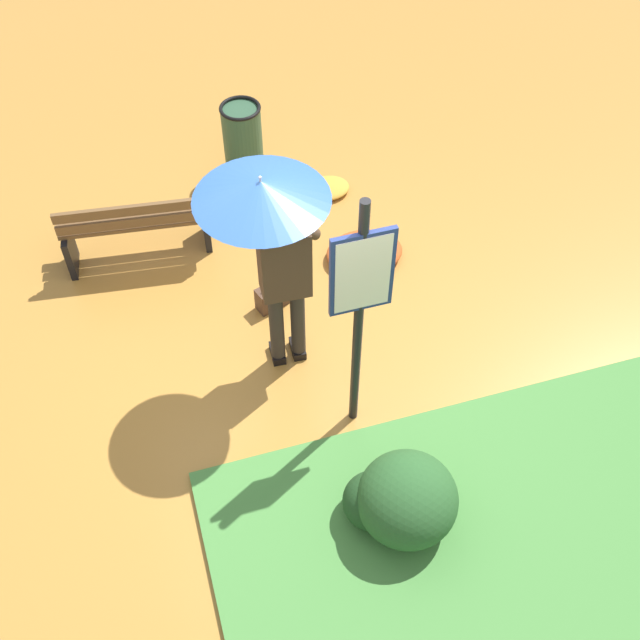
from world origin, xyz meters
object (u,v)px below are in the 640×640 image
object	(u,v)px
trash_bin	(243,141)
handbag	(273,296)
person_with_umbrella	(272,228)
park_bench	(136,225)
info_sign_post	(360,298)

from	to	relation	value
trash_bin	handbag	bearing A→B (deg)	84.34
person_with_umbrella	trash_bin	size ratio (longest dim) A/B	2.45
trash_bin	person_with_umbrella	bearing A→B (deg)	83.54
park_bench	handbag	bearing A→B (deg)	137.05
person_with_umbrella	park_bench	xyz separation A→B (m)	(0.94, -1.59, -1.15)
handbag	trash_bin	distance (m)	1.92
park_bench	trash_bin	world-z (taller)	trash_bin
park_bench	trash_bin	bearing A→B (deg)	-142.95
handbag	park_bench	xyz separation A→B (m)	(1.04, -0.97, 0.28)
park_bench	trash_bin	size ratio (longest dim) A/B	1.68
info_sign_post	handbag	size ratio (longest dim) A/B	6.22
info_sign_post	park_bench	distance (m)	2.88
handbag	park_bench	bearing A→B (deg)	-42.95
handbag	person_with_umbrella	bearing A→B (deg)	81.13
handbag	trash_bin	xyz separation A→B (m)	(-0.19, -1.89, 0.29)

